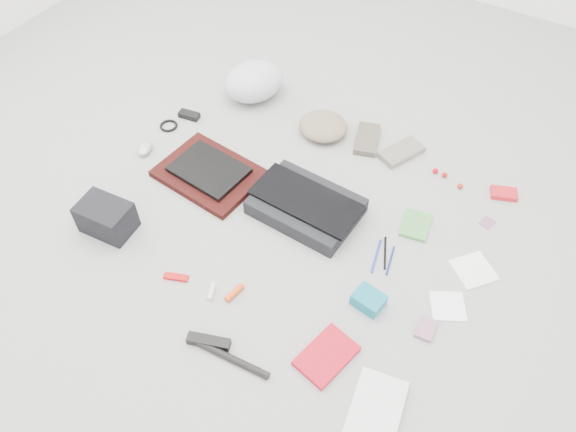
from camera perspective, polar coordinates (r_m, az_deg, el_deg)
The scene contains 33 objects.
ground_plane at distance 2.19m, azimuth 0.00°, elevation -0.84°, with size 4.00×4.00×0.00m, color gray.
messenger_bag at distance 2.21m, azimuth 1.84°, elevation 0.99°, with size 0.40×0.29×0.07m, color black.
bag_flap at distance 2.18m, azimuth 1.87°, elevation 1.66°, with size 0.43×0.19×0.01m, color black.
laptop_sleeve at distance 2.37m, azimuth -7.98°, elevation 4.27°, with size 0.41×0.31×0.03m, color black.
laptop at distance 2.36m, azimuth -8.04°, elevation 4.68°, with size 0.29×0.21×0.02m, color black.
bike_helmet at distance 2.71m, azimuth -3.50°, elevation 13.50°, with size 0.23×0.29×0.17m, color silver.
beanie at distance 2.54m, azimuth 3.59°, elevation 9.10°, with size 0.22×0.21×0.08m, color #7D6D56.
mitten_left at distance 2.53m, azimuth 8.03°, elevation 7.72°, with size 0.10×0.19×0.03m, color brown.
mitten_right at distance 2.49m, azimuth 11.44°, elevation 6.38°, with size 0.10×0.19×0.03m, color slate.
power_brick at distance 2.67m, azimuth -10.01°, elevation 10.06°, with size 0.10×0.04×0.03m, color black.
cable_coil at distance 2.64m, azimuth -12.03°, elevation 8.96°, with size 0.08×0.08×0.01m, color black.
mouse at distance 2.53m, azimuth -14.34°, elevation 6.71°, with size 0.06×0.10×0.04m, color #A2A2A5.
camera_bag at distance 2.24m, azimuth -17.97°, elevation -0.13°, with size 0.20×0.14×0.13m, color black.
multitool at distance 2.07m, azimuth -11.30°, elevation -6.11°, with size 0.09×0.02×0.01m, color #B20D0D.
toiletry_tube_white at distance 2.02m, azimuth -7.78°, elevation -7.62°, with size 0.02×0.02×0.06m, color silver.
toiletry_tube_orange at distance 2.00m, azimuth -5.47°, elevation -7.76°, with size 0.02×0.02×0.08m, color #DB410E.
u_lock at distance 1.92m, azimuth -8.06°, elevation -12.50°, with size 0.15×0.04×0.03m, color black.
bike_pump at distance 1.88m, azimuth -5.66°, elevation -14.26°, with size 0.02×0.02×0.27m, color black.
book_red at distance 1.88m, azimuth 3.93°, elevation -13.98°, with size 0.13×0.20×0.02m, color red.
book_white at distance 1.83m, azimuth 8.94°, elevation -18.81°, with size 0.15×0.23×0.02m, color silver.
notepad at distance 2.23m, azimuth 12.82°, elevation -0.91°, with size 0.10×0.14×0.02m, color #438740.
pen_blue at distance 2.12m, azimuth 8.95°, elevation -4.03°, with size 0.01×0.01×0.16m, color #1830A2.
pen_black at distance 2.13m, azimuth 9.84°, elevation -3.70°, with size 0.01×0.01×0.15m, color black.
pen_navy at distance 2.11m, azimuth 10.36°, elevation -4.47°, with size 0.01×0.01×0.13m, color navy.
accordion_wallet at distance 1.98m, azimuth 8.19°, elevation -8.45°, with size 0.10×0.08×0.05m, color #0E758E.
card_deck at distance 1.98m, azimuth 13.82°, elevation -11.06°, with size 0.06×0.08×0.02m, color #A06B86.
napkin_top at distance 2.16m, azimuth 18.33°, elevation -5.25°, with size 0.14×0.14×0.01m, color white.
napkin_bottom at distance 2.05m, azimuth 15.94°, elevation -8.80°, with size 0.12×0.12×0.01m, color white.
lollipop_a at distance 2.45m, azimuth 14.75°, elevation 4.45°, with size 0.02×0.02×0.02m, color #B7000E.
lollipop_b at distance 2.44m, azimuth 15.63°, elevation 4.04°, with size 0.02×0.02×0.02m, color #9C0F08.
lollipop_c at distance 2.41m, azimuth 17.10°, elevation 2.92°, with size 0.02×0.02×0.02m, color #AC250D.
altoids_tin at distance 2.44m, azimuth 21.07°, elevation 2.15°, with size 0.10×0.06×0.02m, color red.
stamp_sheet at distance 2.33m, azimuth 19.58°, elevation -0.61°, with size 0.05×0.06×0.00m, color #8B5974.
Camera 1 is at (0.72, -1.17, 1.70)m, focal length 35.00 mm.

